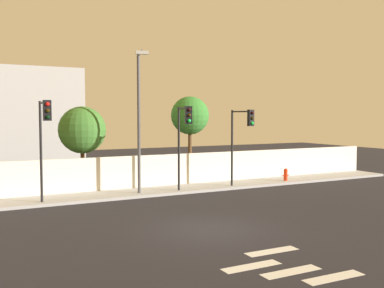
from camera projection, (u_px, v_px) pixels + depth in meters
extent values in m
plane|color=black|center=(210.00, 229.00, 16.56)|extent=(80.00, 80.00, 0.00)
cube|color=#AAAAAA|center=(133.00, 193.00, 23.80)|extent=(36.00, 2.40, 0.15)
cube|color=silver|center=(125.00, 172.00, 24.87)|extent=(36.00, 0.18, 1.80)
cube|color=silver|center=(334.00, 277.00, 11.60)|extent=(1.81, 0.49, 0.01)
cube|color=silver|center=(291.00, 272.00, 12.02)|extent=(1.80, 0.45, 0.01)
cube|color=silver|center=(251.00, 266.00, 12.45)|extent=(1.80, 0.45, 0.01)
cube|color=silver|center=(272.00, 251.00, 13.84)|extent=(1.81, 0.47, 0.01)
cylinder|color=black|center=(41.00, 152.00, 20.86)|extent=(0.12, 0.12, 4.72)
cylinder|color=black|center=(43.00, 103.00, 20.07)|extent=(0.14, 1.49, 0.08)
cube|color=black|center=(47.00, 110.00, 19.45)|extent=(0.35, 0.21, 0.90)
sphere|color=red|center=(48.00, 104.00, 19.33)|extent=(0.18, 0.18, 0.18)
sphere|color=#33260A|center=(48.00, 111.00, 19.35)|extent=(0.18, 0.18, 0.18)
sphere|color=black|center=(48.00, 117.00, 19.37)|extent=(0.18, 0.18, 0.18)
cylinder|color=black|center=(179.00, 149.00, 24.20)|extent=(0.12, 0.12, 4.53)
cylinder|color=black|center=(183.00, 108.00, 23.36)|extent=(0.26, 1.50, 0.08)
cube|color=black|center=(188.00, 115.00, 22.68)|extent=(0.36, 0.24, 0.90)
sphere|color=black|center=(189.00, 110.00, 22.56)|extent=(0.18, 0.18, 0.18)
sphere|color=#33260A|center=(189.00, 115.00, 22.57)|extent=(0.18, 0.18, 0.18)
sphere|color=#19F24C|center=(189.00, 121.00, 22.59)|extent=(0.18, 0.18, 0.18)
cylinder|color=black|center=(232.00, 148.00, 25.79)|extent=(0.12, 0.12, 4.38)
cylinder|color=black|center=(241.00, 112.00, 25.03)|extent=(0.28, 1.56, 0.08)
cube|color=black|center=(251.00, 118.00, 24.41)|extent=(0.36, 0.24, 0.90)
sphere|color=black|center=(252.00, 113.00, 24.30)|extent=(0.18, 0.18, 0.18)
sphere|color=#33260A|center=(252.00, 118.00, 24.31)|extent=(0.18, 0.18, 0.18)
sphere|color=#19F24C|center=(252.00, 123.00, 24.33)|extent=(0.18, 0.18, 0.18)
cylinder|color=#4C4C51|center=(139.00, 124.00, 23.26)|extent=(0.16, 0.16, 7.20)
cylinder|color=#4C4C51|center=(140.00, 53.00, 22.16)|extent=(0.57, 1.75, 0.10)
cube|color=beige|center=(142.00, 53.00, 21.30)|extent=(0.64, 0.39, 0.16)
cylinder|color=red|center=(286.00, 176.00, 27.92)|extent=(0.24, 0.24, 0.60)
sphere|color=red|center=(286.00, 170.00, 27.90)|extent=(0.26, 0.26, 0.26)
cylinder|color=red|center=(283.00, 175.00, 27.84)|extent=(0.10, 0.09, 0.09)
cylinder|color=red|center=(288.00, 175.00, 28.00)|extent=(0.10, 0.09, 0.09)
cylinder|color=brown|center=(83.00, 167.00, 24.75)|extent=(0.23, 0.23, 2.70)
sphere|color=#3C722B|center=(82.00, 130.00, 24.62)|extent=(2.60, 2.60, 2.60)
cylinder|color=brown|center=(190.00, 155.00, 27.84)|extent=(0.23, 0.23, 3.56)
sphere|color=#367F2F|center=(190.00, 115.00, 27.69)|extent=(2.36, 2.36, 2.36)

